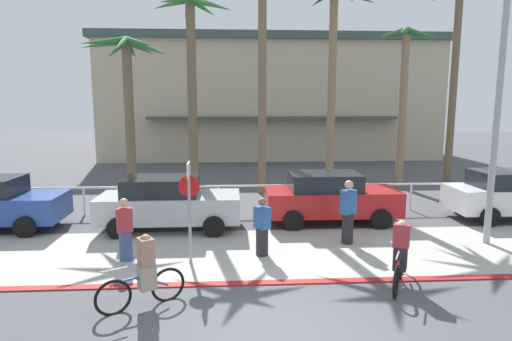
% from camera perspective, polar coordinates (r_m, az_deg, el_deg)
% --- Properties ---
extents(ground_plane, '(80.00, 80.00, 0.00)m').
position_cam_1_polar(ground_plane, '(17.43, -0.89, -4.32)').
color(ground_plane, '#4C4C51').
extents(sidewalk_strip, '(44.00, 4.00, 0.02)m').
position_cam_1_polar(sidewalk_strip, '(11.86, 0.40, -10.72)').
color(sidewalk_strip, '#ADAAA0').
rests_on(sidewalk_strip, ground).
extents(curb_paint, '(44.00, 0.24, 0.03)m').
position_cam_1_polar(curb_paint, '(10.01, 1.20, -14.55)').
color(curb_paint, maroon).
rests_on(curb_paint, ground).
extents(building_backdrop, '(24.19, 13.07, 8.59)m').
position_cam_1_polar(building_backdrop, '(34.90, 1.41, 9.48)').
color(building_backdrop, '#BCAD8E').
rests_on(building_backdrop, ground).
extents(rail_fence, '(21.63, 0.08, 1.04)m').
position_cam_1_polar(rail_fence, '(15.78, -0.65, -2.60)').
color(rail_fence, white).
rests_on(rail_fence, ground).
extents(stop_sign_bike_lane, '(0.52, 0.56, 2.56)m').
position_cam_1_polar(stop_sign_bike_lane, '(10.81, -8.79, -3.59)').
color(stop_sign_bike_lane, gray).
rests_on(stop_sign_bike_lane, ground).
extents(streetlight_curb, '(0.24, 2.54, 7.50)m').
position_cam_1_polar(streetlight_curb, '(13.46, 29.89, 8.94)').
color(streetlight_curb, '#9EA0A5').
rests_on(streetlight_curb, ground).
extents(palm_tree_2, '(3.31, 3.38, 6.47)m').
position_cam_1_polar(palm_tree_2, '(17.49, -16.66, 11.82)').
color(palm_tree_2, brown).
rests_on(palm_tree_2, ground).
extents(palm_tree_3, '(3.29, 3.25, 8.07)m').
position_cam_1_polar(palm_tree_3, '(17.60, -8.53, 15.08)').
color(palm_tree_3, brown).
rests_on(palm_tree_3, ground).
extents(palm_tree_4, '(3.38, 3.47, 9.54)m').
position_cam_1_polar(palm_tree_4, '(19.10, 0.90, 17.75)').
color(palm_tree_4, '#756047').
rests_on(palm_tree_4, ground).
extents(palm_tree_5, '(3.76, 3.24, 8.96)m').
position_cam_1_polar(palm_tree_5, '(20.06, 10.13, 16.97)').
color(palm_tree_5, '#846B4C').
rests_on(palm_tree_5, ground).
extents(palm_tree_6, '(2.95, 3.05, 7.38)m').
position_cam_1_polar(palm_tree_6, '(21.31, 18.93, 12.13)').
color(palm_tree_6, '#846B4C').
rests_on(palm_tree_6, ground).
extents(palm_tree_7, '(2.68, 3.26, 9.54)m').
position_cam_1_polar(palm_tree_7, '(23.71, 24.93, 14.91)').
color(palm_tree_7, brown).
rests_on(palm_tree_7, ground).
extents(car_silver_1, '(4.40, 2.02, 1.69)m').
position_cam_1_polar(car_silver_1, '(13.98, -11.51, -4.18)').
color(car_silver_1, '#B2B7BC').
rests_on(car_silver_1, ground).
extents(car_red_2, '(4.40, 2.02, 1.69)m').
position_cam_1_polar(car_red_2, '(14.71, 9.67, -3.47)').
color(car_red_2, red).
rests_on(car_red_2, ground).
extents(cyclist_red_0, '(0.90, 1.64, 1.50)m').
position_cam_1_polar(cyclist_red_0, '(10.17, 18.45, -10.53)').
color(cyclist_red_0, black).
rests_on(cyclist_red_0, ground).
extents(cyclist_blue_1, '(1.61, 0.95, 1.50)m').
position_cam_1_polar(cyclist_blue_1, '(9.01, -14.48, -12.90)').
color(cyclist_blue_1, black).
rests_on(cyclist_blue_1, ground).
extents(pedestrian_0, '(0.46, 0.47, 1.56)m').
position_cam_1_polar(pedestrian_0, '(11.43, 0.81, -7.79)').
color(pedestrian_0, '#232326').
rests_on(pedestrian_0, ground).
extents(pedestrian_1, '(0.45, 0.39, 1.64)m').
position_cam_1_polar(pedestrian_1, '(11.54, -16.86, -7.81)').
color(pedestrian_1, '#384C7A').
rests_on(pedestrian_1, ground).
extents(pedestrian_2, '(0.47, 0.42, 1.85)m').
position_cam_1_polar(pedestrian_2, '(12.60, 12.02, -5.67)').
color(pedestrian_2, '#232326').
rests_on(pedestrian_2, ground).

